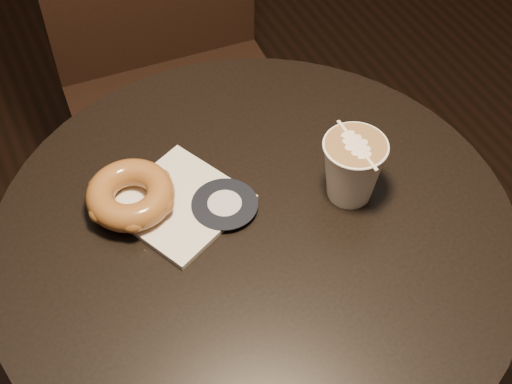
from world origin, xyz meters
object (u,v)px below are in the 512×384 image
chair (167,46)px  latte_cup (352,169)px  pastry_bag (180,203)px  cafe_table (256,307)px  doughnut (131,195)px

chair → latte_cup: bearing=-80.7°
chair → pastry_bag: size_ratio=7.23×
cafe_table → pastry_bag: bearing=133.5°
cafe_table → pastry_bag: 0.23m
doughnut → cafe_table: bearing=-37.5°
cafe_table → pastry_bag: size_ratio=4.98×
cafe_table → latte_cup: size_ratio=7.86×
chair → doughnut: bearing=-110.8°
chair → doughnut: size_ratio=9.23×
cafe_table → latte_cup: 0.29m
cafe_table → doughnut: 0.28m
pastry_bag → latte_cup: bearing=-45.1°
chair → pastry_bag: 0.55m
latte_cup → pastry_bag: bearing=160.2°
pastry_bag → doughnut: (-0.06, 0.02, 0.02)m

